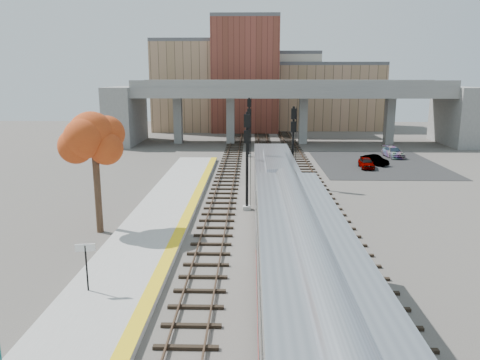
# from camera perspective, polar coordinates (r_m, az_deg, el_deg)

# --- Properties ---
(ground) EXTENTS (160.00, 160.00, 0.00)m
(ground) POSITION_cam_1_polar(r_m,az_deg,el_deg) (28.10, 2.92, -8.46)
(ground) COLOR #47423D
(ground) RESTS_ON ground
(platform) EXTENTS (4.50, 60.00, 0.35)m
(platform) POSITION_cam_1_polar(r_m,az_deg,el_deg) (28.77, -11.81, -7.84)
(platform) COLOR #9E9E99
(platform) RESTS_ON ground
(yellow_strip) EXTENTS (0.70, 60.00, 0.01)m
(yellow_strip) POSITION_cam_1_polar(r_m,az_deg,el_deg) (28.34, -8.05, -7.62)
(yellow_strip) COLOR yellow
(yellow_strip) RESTS_ON platform
(tracks) EXTENTS (10.70, 95.00, 0.25)m
(tracks) POSITION_cam_1_polar(r_m,az_deg,el_deg) (40.03, 3.82, -1.93)
(tracks) COLOR black
(tracks) RESTS_ON ground
(overpass) EXTENTS (54.00, 12.00, 9.50)m
(overpass) POSITION_cam_1_polar(r_m,az_deg,el_deg) (71.57, 6.07, 9.08)
(overpass) COLOR slate
(overpass) RESTS_ON ground
(buildings_far) EXTENTS (43.00, 21.00, 20.60)m
(buildings_far) POSITION_cam_1_polar(r_m,az_deg,el_deg) (92.84, 2.74, 11.19)
(buildings_far) COLOR #A07A5D
(buildings_far) RESTS_ON ground
(parking_lot) EXTENTS (14.00, 18.00, 0.04)m
(parking_lot) POSITION_cam_1_polar(r_m,az_deg,el_deg) (57.08, 16.41, 1.90)
(parking_lot) COLOR black
(parking_lot) RESTS_ON ground
(locomotive) EXTENTS (3.02, 19.05, 4.10)m
(locomotive) POSITION_cam_1_polar(r_m,az_deg,el_deg) (34.49, 4.32, -0.54)
(locomotive) COLOR #A8AAB2
(locomotive) RESTS_ON ground
(signal_mast_near) EXTENTS (0.60, 0.64, 7.50)m
(signal_mast_near) POSITION_cam_1_polar(r_m,az_deg,el_deg) (35.18, 0.86, 2.29)
(signal_mast_near) COLOR #9E9E99
(signal_mast_near) RESTS_ON ground
(signal_mast_mid) EXTENTS (0.60, 0.64, 7.41)m
(signal_mast_mid) POSITION_cam_1_polar(r_m,az_deg,el_deg) (42.94, 6.46, 4.01)
(signal_mast_mid) COLOR #9E9E99
(signal_mast_mid) RESTS_ON ground
(signal_mast_far) EXTENTS (0.60, 0.64, 7.45)m
(signal_mast_far) POSITION_cam_1_polar(r_m,az_deg,el_deg) (59.14, 1.11, 6.44)
(signal_mast_far) COLOR #9E9E99
(signal_mast_far) RESTS_ON ground
(station_sign) EXTENTS (0.90, 0.18, 2.27)m
(station_sign) POSITION_cam_1_polar(r_m,az_deg,el_deg) (22.75, -18.28, -8.95)
(station_sign) COLOR black
(station_sign) RESTS_ON platform
(tree) EXTENTS (3.60, 3.60, 8.23)m
(tree) POSITION_cam_1_polar(r_m,az_deg,el_deg) (31.09, -17.35, 4.65)
(tree) COLOR #382619
(tree) RESTS_ON ground
(car_a) EXTENTS (1.60, 3.60, 1.20)m
(car_a) POSITION_cam_1_polar(r_m,az_deg,el_deg) (53.82, 15.14, 2.03)
(car_a) COLOR #99999E
(car_a) RESTS_ON parking_lot
(car_b) EXTENTS (2.88, 3.58, 1.14)m
(car_b) POSITION_cam_1_polar(r_m,az_deg,el_deg) (56.16, 16.09, 2.37)
(car_b) COLOR #99999E
(car_b) RESTS_ON parking_lot
(car_c) EXTENTS (2.20, 4.59, 1.29)m
(car_c) POSITION_cam_1_polar(r_m,az_deg,el_deg) (62.17, 18.16, 3.25)
(car_c) COLOR #99999E
(car_c) RESTS_ON parking_lot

